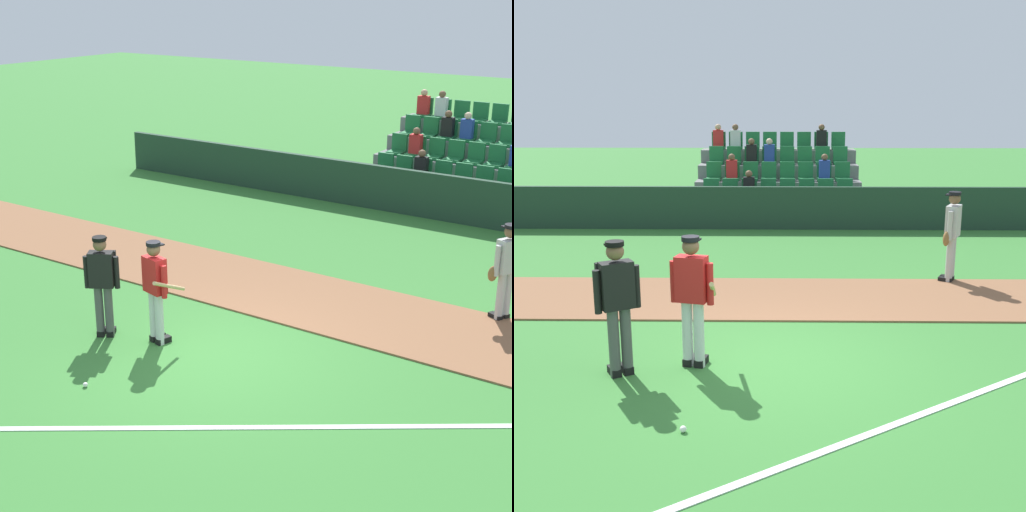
% 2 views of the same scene
% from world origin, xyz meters
% --- Properties ---
extents(ground_plane, '(80.00, 80.00, 0.00)m').
position_xyz_m(ground_plane, '(0.00, 0.00, 0.00)').
color(ground_plane, '#387A33').
extents(infield_dirt_path, '(28.00, 2.46, 0.03)m').
position_xyz_m(infield_dirt_path, '(0.00, 2.87, 0.01)').
color(infield_dirt_path, brown).
rests_on(infield_dirt_path, ground).
extents(foul_line_chalk, '(9.90, 6.94, 0.01)m').
position_xyz_m(foul_line_chalk, '(3.00, -0.50, 0.01)').
color(foul_line_chalk, white).
rests_on(foul_line_chalk, ground).
extents(dugout_fence, '(20.00, 0.16, 1.16)m').
position_xyz_m(dugout_fence, '(0.00, 9.21, 0.58)').
color(dugout_fence, '#1E3828').
rests_on(dugout_fence, ground).
extents(stadium_bleachers, '(5.00, 3.80, 2.70)m').
position_xyz_m(stadium_bleachers, '(-0.01, 11.52, 0.75)').
color(stadium_bleachers, slate).
rests_on(stadium_bleachers, ground).
extents(batter_red_jersey, '(0.61, 0.80, 1.76)m').
position_xyz_m(batter_red_jersey, '(-1.05, -0.10, 0.97)').
color(batter_red_jersey, silver).
rests_on(batter_red_jersey, ground).
extents(umpire_home_plate, '(0.53, 0.46, 1.76)m').
position_xyz_m(umpire_home_plate, '(-1.96, -0.39, 1.00)').
color(umpire_home_plate, '#4C4C4C').
rests_on(umpire_home_plate, ground).
extents(runner_grey_jersey, '(0.46, 0.60, 1.76)m').
position_xyz_m(runner_grey_jersey, '(3.35, 4.01, 0.96)').
color(runner_grey_jersey, '#B2B2B2').
rests_on(runner_grey_jersey, ground).
extents(baseball, '(0.07, 0.07, 0.07)m').
position_xyz_m(baseball, '(-0.94, -1.85, 0.04)').
color(baseball, white).
rests_on(baseball, ground).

